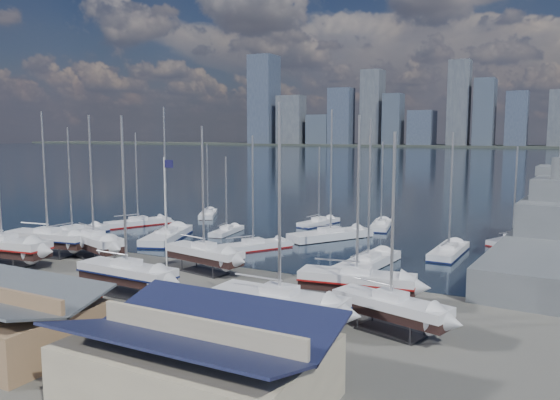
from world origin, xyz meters
The scene contains 31 objects.
ground centered at (0.00, -10.00, 0.00)m, with size 1400.00×1400.00×0.00m, color #605E59.
water centered at (0.00, 300.00, -0.15)m, with size 1400.00×600.00×0.40m, color #19233B.
far_shore centered at (0.00, 560.00, 1.10)m, with size 1400.00×80.00×2.20m, color #2D332D.
skyline centered at (-7.83, 553.76, 39.09)m, with size 639.14×43.80×107.69m.
shed_grey centered at (0.00, -26.00, 2.15)m, with size 12.60×8.40×4.17m.
shed_blue centered at (16.00, -26.00, 2.42)m, with size 13.65×9.45×4.71m.
sailboat_cradle_0 centered at (-20.37, -5.75, 2.10)m, with size 10.62×4.29×16.63m.
sailboat_cradle_1 centered at (-20.62, -11.38, 2.17)m, with size 11.52×4.53×17.97m.
sailboat_cradle_2 centered at (-14.52, -4.32, 2.09)m, with size 10.31×5.77×16.21m.
sailboat_cradle_3 centered at (-1.10, -13.26, 2.05)m, with size 9.78×3.03×15.69m.
sailboat_cradle_4 centered at (0.24, -3.60, 2.02)m, with size 9.40×4.19×14.92m.
sailboat_cradle_5 centered at (14.75, -14.54, 2.09)m, with size 10.18×3.05×16.33m.
sailboat_cradle_6 centered at (17.64, -6.28, 2.05)m, with size 9.95×4.03×15.66m.
sailboat_cradle_7 centered at (22.04, -11.44, 1.99)m, with size 9.00×4.72×14.29m.
sailboat_moored_0 centered at (-27.94, 4.37, 0.31)m, with size 4.18×10.77×15.69m.
sailboat_moored_1 centered at (-25.72, 15.14, 0.31)m, with size 6.70×10.28×14.98m.
sailboat_moored_2 centered at (-21.59, 27.89, 0.32)m, with size 6.35×8.71×13.04m.
sailboat_moored_3 centered at (-14.27, 8.10, 0.31)m, with size 7.51×12.76×18.44m.
sailboat_moored_4 centered at (-9.75, 15.72, 0.33)m, with size 3.17×7.81×11.45m.
sailboat_moored_5 centered at (-1.17, 28.65, 0.31)m, with size 4.05×8.84×12.75m.
sailboat_moored_6 centered at (-0.91, 8.17, 0.31)m, with size 7.41×9.74×14.57m.
sailboat_moored_7 centered at (4.88, 18.83, 0.33)m, with size 9.23×11.96×18.13m.
sailboat_moored_8 centered at (8.29, 30.37, 0.31)m, with size 4.23×9.42×13.61m.
sailboat_moored_9 centered at (14.37, 6.39, 0.32)m, with size 4.21×11.13×16.40m.
sailboat_moored_10 centered at (20.87, 16.32, 0.31)m, with size 3.15×10.13×15.01m.
sailboat_moored_11 centered at (26.86, 27.30, 0.31)m, with size 5.90×9.01×13.13m.
naval_ship_east centered at (31.81, 24.96, 1.68)m, with size 12.36×54.15×18.83m.
car_b centered at (-1.32, -21.62, 0.74)m, with size 1.56×4.49×1.48m, color gray.
car_c centered at (-2.92, -18.29, 0.76)m, with size 2.51×5.45×1.51m, color gray.
car_d centered at (7.42, -20.59, 0.72)m, with size 2.02×4.98×1.44m, color gray.
flagpole centered at (0.31, -9.48, 6.95)m, with size 1.06×0.12×12.06m.
Camera 1 is at (32.59, -48.27, 14.14)m, focal length 35.00 mm.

